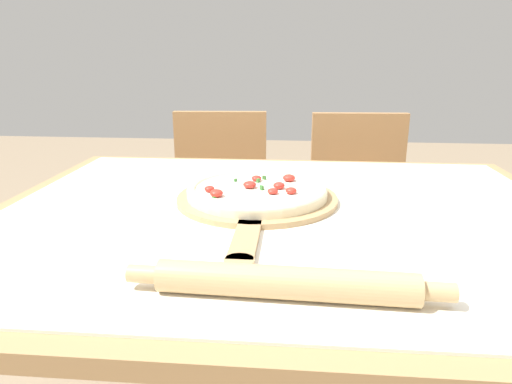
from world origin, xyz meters
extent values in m
cube|color=#A87F51|center=(0.00, 0.00, 0.76)|extent=(1.28, 1.01, 0.03)
cylinder|color=#A87F51|center=(-0.58, 0.45, 0.37)|extent=(0.06, 0.06, 0.74)
cylinder|color=#A87F51|center=(0.58, 0.45, 0.37)|extent=(0.06, 0.06, 0.74)
cube|color=white|center=(0.00, 0.00, 0.78)|extent=(1.20, 0.93, 0.00)
cylinder|color=tan|center=(-0.06, 0.06, 0.79)|extent=(0.36, 0.36, 0.01)
cube|color=tan|center=(-0.06, -0.18, 0.79)|extent=(0.04, 0.18, 0.01)
cylinder|color=tan|center=(-0.06, -0.27, 0.79)|extent=(0.05, 0.05, 0.01)
cylinder|color=beige|center=(-0.06, 0.06, 0.80)|extent=(0.32, 0.32, 0.02)
torus|color=beige|center=(-0.06, 0.06, 0.81)|extent=(0.32, 0.32, 0.02)
cylinder|color=white|center=(-0.06, 0.06, 0.81)|extent=(0.28, 0.28, 0.00)
ellipsoid|color=red|center=(0.02, 0.02, 0.82)|extent=(0.02, 0.02, 0.01)
ellipsoid|color=red|center=(-0.01, 0.06, 0.82)|extent=(0.03, 0.03, 0.02)
ellipsoid|color=red|center=(-0.02, 0.02, 0.82)|extent=(0.02, 0.02, 0.01)
ellipsoid|color=red|center=(-0.07, 0.06, 0.82)|extent=(0.03, 0.03, 0.02)
ellipsoid|color=red|center=(-0.06, 0.12, 0.82)|extent=(0.02, 0.02, 0.01)
ellipsoid|color=red|center=(-0.16, 0.02, 0.82)|extent=(0.02, 0.02, 0.01)
ellipsoid|color=red|center=(0.01, 0.13, 0.82)|extent=(0.03, 0.03, 0.02)
ellipsoid|color=red|center=(-0.14, -0.01, 0.82)|extent=(0.03, 0.03, 0.02)
cube|color=#387533|center=(-0.05, 0.13, 0.81)|extent=(0.01, 0.01, 0.01)
cube|color=#387533|center=(-0.05, 0.05, 0.81)|extent=(0.01, 0.01, 0.01)
cube|color=#387533|center=(-0.06, 0.11, 0.81)|extent=(0.01, 0.01, 0.01)
cube|color=#387533|center=(-0.01, 0.06, 0.81)|extent=(0.01, 0.01, 0.01)
cube|color=#387533|center=(-0.11, 0.11, 0.81)|extent=(0.01, 0.01, 0.01)
cube|color=#387533|center=(-0.14, -0.02, 0.81)|extent=(0.01, 0.01, 0.01)
cylinder|color=tan|center=(0.02, -0.36, 0.80)|extent=(0.36, 0.06, 0.05)
cylinder|color=tan|center=(-0.18, -0.35, 0.80)|extent=(0.05, 0.03, 0.03)
cylinder|color=tan|center=(0.22, -0.37, 0.80)|extent=(0.05, 0.03, 0.03)
cube|color=#A37547|center=(-0.27, 0.74, 0.42)|extent=(0.42, 0.42, 0.02)
cube|color=#A37547|center=(-0.28, 0.93, 0.65)|extent=(0.38, 0.06, 0.44)
cylinder|color=#A37547|center=(-0.42, 0.57, 0.21)|extent=(0.04, 0.04, 0.41)
cylinder|color=#A37547|center=(-0.10, 0.59, 0.21)|extent=(0.04, 0.04, 0.41)
cylinder|color=#A37547|center=(-0.44, 0.89, 0.21)|extent=(0.04, 0.04, 0.41)
cylinder|color=#A37547|center=(-0.12, 0.91, 0.21)|extent=(0.04, 0.04, 0.41)
cube|color=#A37547|center=(0.29, 0.74, 0.42)|extent=(0.42, 0.42, 0.02)
cube|color=#A37547|center=(0.28, 0.93, 0.65)|extent=(0.38, 0.06, 0.44)
cylinder|color=#A37547|center=(0.14, 0.57, 0.21)|extent=(0.04, 0.04, 0.41)
cylinder|color=#A37547|center=(0.46, 0.59, 0.21)|extent=(0.04, 0.04, 0.41)
cylinder|color=#A37547|center=(0.12, 0.89, 0.21)|extent=(0.04, 0.04, 0.41)
cylinder|color=#A37547|center=(0.44, 0.91, 0.21)|extent=(0.04, 0.04, 0.41)
camera|label=1|loc=(0.03, -0.92, 1.10)|focal=32.00mm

